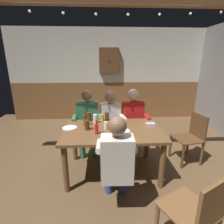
% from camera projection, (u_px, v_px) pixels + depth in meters
% --- Properties ---
extents(ground_plane, '(6.87, 6.87, 0.00)m').
position_uv_depth(ground_plane, '(113.00, 175.00, 2.81)').
color(ground_plane, brown).
extents(back_wall_upper, '(5.66, 0.12, 1.53)m').
position_uv_depth(back_wall_upper, '(107.00, 56.00, 5.06)').
color(back_wall_upper, beige).
extents(back_wall_wainscot, '(5.66, 0.12, 1.13)m').
position_uv_depth(back_wall_wainscot, '(107.00, 100.00, 5.44)').
color(back_wall_wainscot, brown).
rests_on(back_wall_wainscot, ground_plane).
extents(dining_table, '(1.50, 0.98, 0.75)m').
position_uv_depth(dining_table, '(113.00, 136.00, 2.71)').
color(dining_table, brown).
rests_on(dining_table, ground_plane).
extents(person_0, '(0.57, 0.53, 1.23)m').
position_uv_depth(person_0, '(88.00, 119.00, 3.37)').
color(person_0, '#33724C').
rests_on(person_0, ground_plane).
extents(person_1, '(0.54, 0.55, 1.22)m').
position_uv_depth(person_1, '(111.00, 119.00, 3.39)').
color(person_1, silver).
rests_on(person_1, ground_plane).
extents(person_2, '(0.56, 0.51, 1.24)m').
position_uv_depth(person_2, '(133.00, 118.00, 3.41)').
color(person_2, '#AD1919').
rests_on(person_2, ground_plane).
extents(person_3, '(0.51, 0.53, 1.22)m').
position_uv_depth(person_3, '(117.00, 160.00, 2.01)').
color(person_3, silver).
rests_on(person_3, ground_plane).
extents(chair_empty_near_right, '(0.51, 0.51, 0.88)m').
position_uv_depth(chair_empty_near_right, '(191.00, 136.00, 3.09)').
color(chair_empty_near_right, brown).
rests_on(chair_empty_near_right, ground_plane).
extents(chair_empty_near_left, '(0.59, 0.59, 0.88)m').
position_uv_depth(chair_empty_near_left, '(197.00, 214.00, 1.54)').
color(chair_empty_near_left, brown).
rests_on(chair_empty_near_left, ground_plane).
extents(table_candle, '(0.04, 0.04, 0.08)m').
position_uv_depth(table_candle, '(116.00, 121.00, 2.92)').
color(table_candle, '#F9E08C').
rests_on(table_candle, dining_table).
extents(condiment_caddy, '(0.14, 0.10, 0.05)m').
position_uv_depth(condiment_caddy, '(150.00, 124.00, 2.81)').
color(condiment_caddy, '#B2B7BC').
rests_on(condiment_caddy, dining_table).
extents(plate_0, '(0.23, 0.23, 0.01)m').
position_uv_depth(plate_0, '(70.00, 128.00, 2.72)').
color(plate_0, white).
rests_on(plate_0, dining_table).
extents(plate_1, '(0.25, 0.25, 0.01)m').
position_uv_depth(plate_1, '(122.00, 131.00, 2.59)').
color(plate_1, white).
rests_on(plate_1, dining_table).
extents(bottle_0, '(0.06, 0.06, 0.25)m').
position_uv_depth(bottle_0, '(85.00, 119.00, 2.82)').
color(bottle_0, '#593314').
rests_on(bottle_0, dining_table).
extents(bottle_1, '(0.05, 0.05, 0.21)m').
position_uv_depth(bottle_1, '(97.00, 128.00, 2.50)').
color(bottle_1, red).
rests_on(bottle_1, dining_table).
extents(pint_glass_0, '(0.07, 0.07, 0.15)m').
position_uv_depth(pint_glass_0, '(95.00, 119.00, 2.94)').
color(pint_glass_0, white).
rests_on(pint_glass_0, dining_table).
extents(pint_glass_1, '(0.07, 0.07, 0.15)m').
position_uv_depth(pint_glass_1, '(87.00, 125.00, 2.64)').
color(pint_glass_1, '#4C2D19').
rests_on(pint_glass_1, dining_table).
extents(pint_glass_2, '(0.07, 0.07, 0.15)m').
position_uv_depth(pint_glass_2, '(107.00, 116.00, 3.06)').
color(pint_glass_2, '#4C2D19').
rests_on(pint_glass_2, dining_table).
extents(pint_glass_3, '(0.06, 0.06, 0.13)m').
position_uv_depth(pint_glass_3, '(102.00, 118.00, 2.98)').
color(pint_glass_3, gold).
rests_on(pint_glass_3, dining_table).
extents(pint_glass_4, '(0.06, 0.06, 0.12)m').
position_uv_depth(pint_glass_4, '(106.00, 125.00, 2.69)').
color(pint_glass_4, white).
rests_on(pint_glass_4, dining_table).
extents(pint_glass_5, '(0.08, 0.08, 0.15)m').
position_uv_depth(pint_glass_5, '(89.00, 117.00, 3.05)').
color(pint_glass_5, '#4C2D19').
rests_on(pint_glass_5, dining_table).
extents(wall_dart_cabinet, '(0.56, 0.15, 0.70)m').
position_uv_depth(wall_dart_cabinet, '(109.00, 60.00, 4.97)').
color(wall_dart_cabinet, brown).
extents(string_lights, '(4.00, 0.04, 0.11)m').
position_uv_depth(string_lights, '(112.00, 12.00, 2.37)').
color(string_lights, '#F9EAB2').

